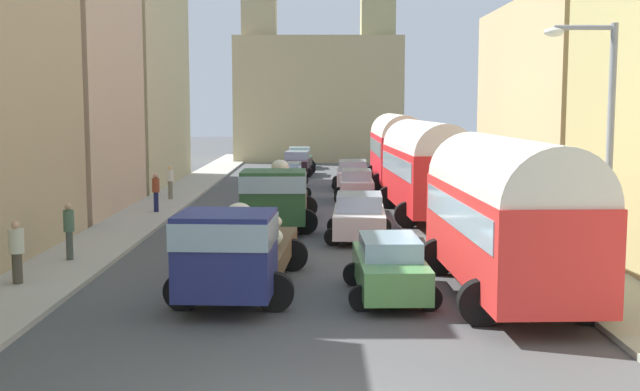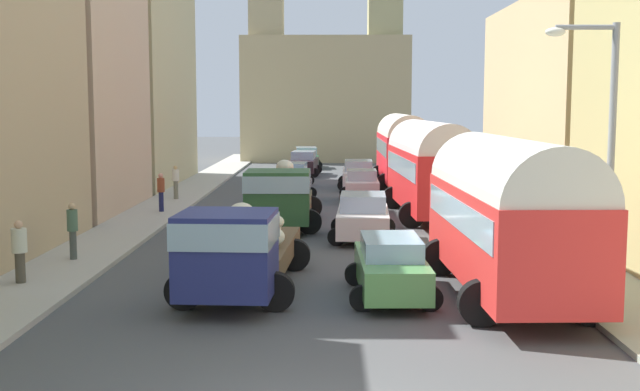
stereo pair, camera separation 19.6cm
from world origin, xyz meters
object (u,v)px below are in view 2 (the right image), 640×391
at_px(parked_bus_0, 508,211).
at_px(pedestrian_1, 176,181).
at_px(parked_bus_2, 402,146).
at_px(car_7, 358,174).
at_px(car_5, 363,217).
at_px(parked_bus_1, 429,165).
at_px(pedestrian_2, 19,250).
at_px(pedestrian_3, 161,191).
at_px(cargo_truck_1, 280,196).
at_px(streetlamp_near, 602,145).
at_px(car_3, 306,158).
at_px(car_2, 304,163).
at_px(car_0, 292,187).
at_px(car_1, 293,175).
at_px(cargo_truck_0, 239,248).
at_px(car_6, 362,186).
at_px(pedestrian_0, 73,229).
at_px(car_4, 391,267).

xyz_separation_m(parked_bus_0, pedestrian_1, (-11.81, 19.03, -1.12)).
distance_m(parked_bus_2, car_7, 3.19).
height_order(car_5, car_7, car_5).
xyz_separation_m(parked_bus_1, car_5, (-2.99, -5.60, -1.41)).
bearing_deg(pedestrian_2, pedestrian_3, 86.82).
relative_size(car_5, car_7, 0.96).
relative_size(cargo_truck_1, car_7, 1.68).
bearing_deg(streetlamp_near, parked_bus_2, 93.62).
bearing_deg(cargo_truck_1, parked_bus_0, -59.90).
xyz_separation_m(cargo_truck_1, car_3, (0.16, 28.80, -0.48)).
bearing_deg(streetlamp_near, pedestrian_3, 129.06).
height_order(car_2, pedestrian_2, pedestrian_2).
bearing_deg(car_0, pedestrian_2, -108.84).
bearing_deg(car_0, pedestrian_3, -140.57).
xyz_separation_m(car_1, car_2, (0.33, 7.75, 0.09)).
bearing_deg(car_0, car_1, 92.19).
height_order(pedestrian_3, streetlamp_near, streetlamp_near).
xyz_separation_m(cargo_truck_0, streetlamp_near, (8.18, -1.77, 2.64)).
relative_size(cargo_truck_1, car_6, 1.97).
distance_m(car_2, pedestrian_1, 15.48).
height_order(car_3, pedestrian_0, pedestrian_0).
height_order(car_0, car_2, car_2).
relative_size(car_2, streetlamp_near, 0.69).
xyz_separation_m(parked_bus_0, car_5, (-3.18, 8.25, -1.33)).
relative_size(cargo_truck_0, car_3, 1.84).
relative_size(car_0, car_7, 1.04).
xyz_separation_m(car_1, car_7, (3.68, -0.39, 0.07)).
bearing_deg(car_5, cargo_truck_1, 140.72).
bearing_deg(car_0, streetlamp_near, -69.48).
bearing_deg(car_3, car_1, -91.36).
height_order(parked_bus_0, streetlamp_near, streetlamp_near).
bearing_deg(car_5, pedestrian_3, 143.38).
height_order(car_4, pedestrian_3, pedestrian_3).
xyz_separation_m(car_1, pedestrian_1, (-5.42, -6.62, 0.28)).
relative_size(parked_bus_0, pedestrian_0, 4.54).
height_order(car_6, pedestrian_2, pedestrian_2).
height_order(parked_bus_0, pedestrian_1, parked_bus_0).
xyz_separation_m(parked_bus_0, car_1, (-6.39, 25.65, -1.41)).
height_order(car_4, car_5, car_5).
relative_size(cargo_truck_0, car_6, 2.10).
xyz_separation_m(car_5, pedestrian_1, (-8.63, 10.78, 0.20)).
xyz_separation_m(car_1, car_5, (3.22, -17.41, 0.08)).
relative_size(car_4, pedestrian_3, 2.33).
bearing_deg(car_1, parked_bus_0, -76.01).
distance_m(pedestrian_0, pedestrian_3, 10.55).
relative_size(cargo_truck_1, car_0, 1.63).
bearing_deg(parked_bus_1, car_6, 115.91).
bearing_deg(parked_bus_0, car_0, 107.94).
xyz_separation_m(parked_bus_0, car_0, (-6.14, 18.95, -1.38)).
relative_size(cargo_truck_0, streetlamp_near, 1.18).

